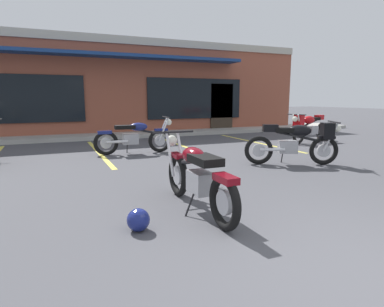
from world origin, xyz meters
TOP-DOWN VIEW (x-y plane):
  - ground_plane at (0.00, 3.65)m, footprint 80.00×80.00m
  - sidewalk_kerb at (0.00, 11.26)m, footprint 22.00×1.80m
  - brick_storefront_building at (0.00, 14.74)m, footprint 16.88×7.24m
  - painted_stall_lines at (0.00, 7.66)m, footprint 7.84×4.80m
  - motorcycle_foreground_classic at (-0.73, 2.33)m, footprint 0.66×2.11m
  - motorcycle_black_cruiser at (-0.42, 7.08)m, footprint 2.11×0.66m
  - motorcycle_silver_naked at (5.50, 6.99)m, footprint 2.06×0.95m
  - motorcycle_blue_standard at (2.55, 4.20)m, footprint 1.96×1.18m
  - helmet_on_pavement at (-1.63, 1.94)m, footprint 0.26×0.26m

SIDE VIEW (x-z plane):
  - ground_plane at x=0.00m, z-range 0.00..0.00m
  - painted_stall_lines at x=0.00m, z-range 0.00..0.01m
  - sidewalk_kerb at x=0.00m, z-range 0.00..0.14m
  - helmet_on_pavement at x=-1.63m, z-range 0.00..0.26m
  - motorcycle_foreground_classic at x=-0.73m, z-range -0.03..0.95m
  - motorcycle_black_cruiser at x=-0.42m, z-range -0.03..0.95m
  - motorcycle_silver_naked at x=5.50m, z-range 0.04..1.02m
  - motorcycle_blue_standard at x=2.55m, z-range 0.04..1.02m
  - brick_storefront_building at x=0.00m, z-range 0.00..3.84m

